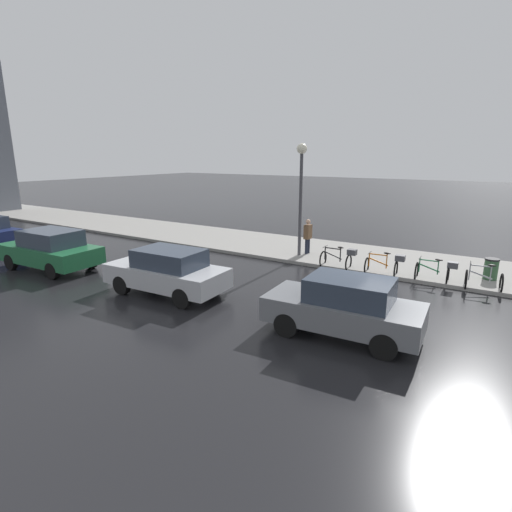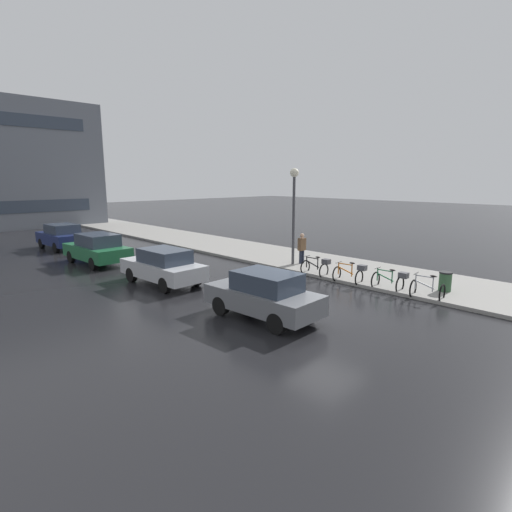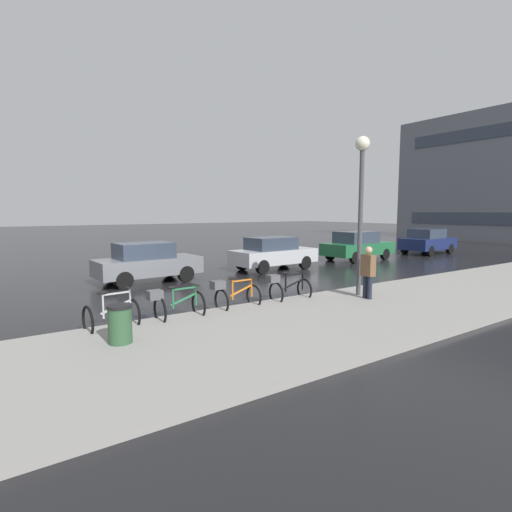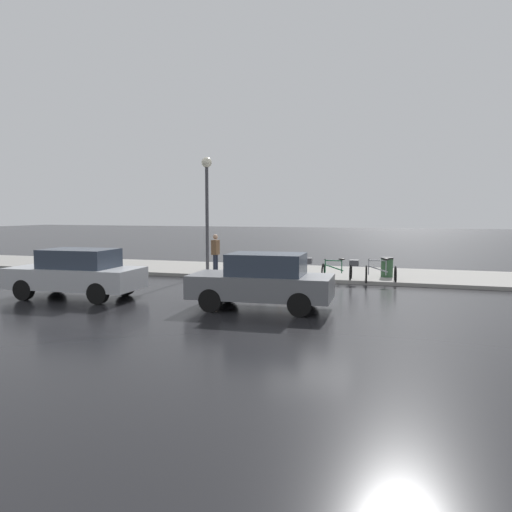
# 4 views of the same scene
# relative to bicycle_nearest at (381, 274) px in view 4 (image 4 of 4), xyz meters

# --- Properties ---
(ground_plane) EXTENTS (140.00, 140.00, 0.00)m
(ground_plane) POSITION_rel_bicycle_nearest_xyz_m (-3.84, 1.87, -0.40)
(ground_plane) COLOR black
(sidewalk_kerb) EXTENTS (4.80, 60.00, 0.14)m
(sidewalk_kerb) POSITION_rel_bicycle_nearest_xyz_m (2.16, 11.87, -0.33)
(sidewalk_kerb) COLOR gray
(sidewalk_kerb) RESTS_ON ground
(bicycle_nearest) EXTENTS (0.82, 1.18, 0.99)m
(bicycle_nearest) POSITION_rel_bicycle_nearest_xyz_m (0.00, 0.00, 0.00)
(bicycle_nearest) COLOR black
(bicycle_nearest) RESTS_ON ground
(bicycle_second) EXTENTS (0.77, 1.39, 0.94)m
(bicycle_second) POSITION_rel_bicycle_nearest_xyz_m (0.07, 1.49, 0.09)
(bicycle_second) COLOR black
(bicycle_second) RESTS_ON ground
(bicycle_third) EXTENTS (0.76, 1.44, 0.98)m
(bicycle_third) POSITION_rel_bicycle_nearest_xyz_m (-0.06, 3.27, 0.09)
(bicycle_third) COLOR black
(bicycle_third) RESTS_ON ground
(bicycle_farthest) EXTENTS (0.70, 1.42, 0.97)m
(bicycle_farthest) POSITION_rel_bicycle_nearest_xyz_m (-0.04, 5.12, 0.09)
(bicycle_farthest) COLOR black
(bicycle_farthest) RESTS_ON ground
(car_grey) EXTENTS (1.91, 4.02, 1.56)m
(car_grey) POSITION_rel_bicycle_nearest_xyz_m (-5.81, 2.84, 0.39)
(car_grey) COLOR slate
(car_grey) RESTS_ON ground
(car_silver) EXTENTS (1.96, 4.23, 1.55)m
(car_silver) POSITION_rel_bicycle_nearest_xyz_m (-5.86, 8.95, 0.39)
(car_silver) COLOR #B2B5BA
(car_silver) RESTS_ON ground
(pedestrian) EXTENTS (0.41, 0.26, 1.72)m
(pedestrian) POSITION_rel_bicycle_nearest_xyz_m (1.31, 7.17, 0.57)
(pedestrian) COLOR #1E2333
(pedestrian) RESTS_ON ground
(streetlamp) EXTENTS (0.44, 0.44, 5.02)m
(streetlamp) POSITION_rel_bicycle_nearest_xyz_m (0.80, 7.34, 3.13)
(streetlamp) COLOR #424247
(streetlamp) RESTS_ON ground
(trash_bin) EXTENTS (0.49, 0.49, 0.91)m
(trash_bin) POSITION_rel_bicycle_nearest_xyz_m (1.26, -0.16, 0.06)
(trash_bin) COLOR #2D5133
(trash_bin) RESTS_ON ground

